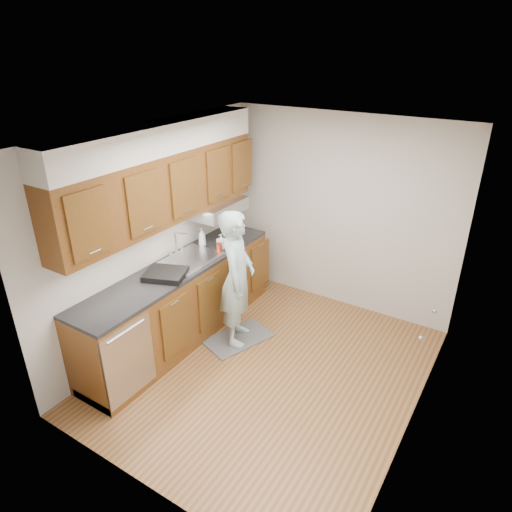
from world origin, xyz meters
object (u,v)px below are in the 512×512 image
Objects in this scene: person at (237,270)px; soda_can at (219,248)px; soap_bottle_a at (202,237)px; steel_can at (233,243)px; soap_bottle_b at (221,241)px; dish_rack at (166,274)px.

person is 0.48m from soda_can.
person is 0.78m from soap_bottle_a.
soap_bottle_a reaches higher than steel_can.
soap_bottle_b is 0.15m from steel_can.
soap_bottle_a is at bearing 42.44° from person.
soda_can is (0.06, -0.13, -0.03)m from soap_bottle_b.
person is at bearing -22.28° from soap_bottle_a.
soap_bottle_a is 0.31m from soda_can.
steel_can is 1.05m from dish_rack.
soap_bottle_b is 0.15m from soda_can.
soda_can is at bearing -99.64° from steel_can.
soap_bottle_a is 1.93× the size of soda_can.
soda_can is (0.30, -0.06, -0.06)m from soap_bottle_a.
dish_rack is at bearing -78.56° from soap_bottle_a.
soap_bottle_a is 1.29× the size of soap_bottle_b.
steel_can is at bearing 13.20° from person.
soda_can is 0.81m from dish_rack.
dish_rack is at bearing -94.02° from soap_bottle_b.
soda_can is at bearing -10.36° from soap_bottle_a.
soap_bottle_b is at bearing 64.48° from dish_rack.
soap_bottle_b is at bearing 16.68° from soap_bottle_a.
soap_bottle_b is (-0.48, 0.36, 0.10)m from person.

